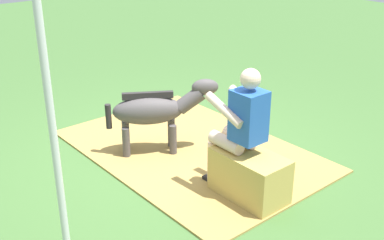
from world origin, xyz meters
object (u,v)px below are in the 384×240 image
at_px(tent_pole_left, 52,121).
at_px(hay_bale, 249,176).
at_px(pony_standing, 156,110).
at_px(person_seated, 240,125).

bearing_deg(tent_pole_left, hay_bale, -98.37).
bearing_deg(pony_standing, hay_bale, -175.58).
distance_m(hay_bale, pony_standing, 1.48).
xyz_separation_m(person_seated, pony_standing, (1.27, 0.11, -0.21)).
height_order(hay_bale, person_seated, person_seated).
xyz_separation_m(person_seated, tent_pole_left, (0.11, 1.89, 0.53)).
xyz_separation_m(pony_standing, tent_pole_left, (-1.16, 1.78, 0.74)).
xyz_separation_m(hay_bale, tent_pole_left, (0.28, 1.89, 1.05)).
relative_size(hay_bale, person_seated, 0.57).
relative_size(pony_standing, tent_pole_left, 0.46).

